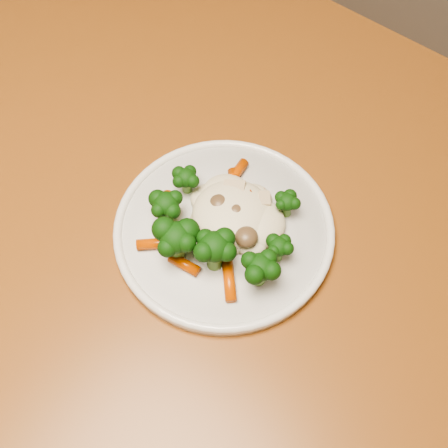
{
  "coord_description": "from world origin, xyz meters",
  "views": [
    {
      "loc": [
        0.34,
        -0.01,
        1.3
      ],
      "look_at": [
        0.13,
        0.24,
        0.77
      ],
      "focal_mm": 45.0,
      "sensor_mm": 36.0,
      "label": 1
    }
  ],
  "objects": [
    {
      "name": "meal",
      "position": [
        0.14,
        0.23,
        0.78
      ],
      "size": [
        0.18,
        0.17,
        0.05
      ],
      "color": "beige",
      "rests_on": "plate"
    },
    {
      "name": "plate",
      "position": [
        0.13,
        0.24,
        0.76
      ],
      "size": [
        0.24,
        0.24,
        0.01
      ],
      "primitive_type": "cylinder",
      "color": "white",
      "rests_on": "dining_table"
    },
    {
      "name": "dining_table",
      "position": [
        0.19,
        0.24,
        0.65
      ],
      "size": [
        1.24,
        0.83,
        0.75
      ],
      "rotation": [
        0.0,
        0.0,
        0.01
      ],
      "color": "#935421",
      "rests_on": "ground"
    }
  ]
}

